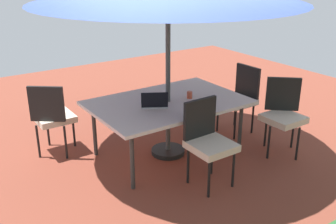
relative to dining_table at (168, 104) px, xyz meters
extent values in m
cube|color=brown|center=(0.00, 0.00, -0.70)|extent=(10.00, 10.00, 0.02)
cube|color=silver|center=(0.00, 0.00, 0.02)|extent=(1.92, 1.29, 0.04)
cylinder|color=#333333|center=(-0.81, -0.49, -0.34)|extent=(0.05, 0.05, 0.69)
cylinder|color=#333333|center=(0.81, -0.49, -0.34)|extent=(0.05, 0.05, 0.69)
cylinder|color=#333333|center=(-0.81, 0.49, -0.34)|extent=(0.05, 0.05, 0.69)
cylinder|color=#333333|center=(0.81, 0.49, -0.34)|extent=(0.05, 0.05, 0.69)
cylinder|color=#4C4C4C|center=(0.00, 0.00, 0.46)|extent=(0.06, 0.06, 2.30)
cylinder|color=black|center=(0.00, 0.00, -0.66)|extent=(0.44, 0.44, 0.06)
cube|color=beige|center=(-1.24, 0.83, -0.20)|extent=(0.46, 0.46, 0.08)
cube|color=black|center=(-1.38, 0.67, 0.06)|extent=(0.36, 0.32, 0.45)
cylinder|color=black|center=(-0.99, 0.84, -0.47)|extent=(0.03, 0.03, 0.45)
cylinder|color=black|center=(-1.26, 1.08, -0.47)|extent=(0.03, 0.03, 0.45)
cylinder|color=black|center=(-1.22, 0.57, -0.47)|extent=(0.03, 0.03, 0.45)
cylinder|color=black|center=(-1.49, 0.81, -0.47)|extent=(0.03, 0.03, 0.45)
cube|color=beige|center=(0.05, 0.92, -0.20)|extent=(0.46, 0.46, 0.08)
cube|color=black|center=(0.05, 0.71, 0.06)|extent=(0.44, 0.05, 0.45)
cylinder|color=black|center=(0.22, 1.10, -0.47)|extent=(0.03, 0.03, 0.45)
cylinder|color=black|center=(-0.14, 1.09, -0.47)|extent=(0.03, 0.03, 0.45)
cylinder|color=black|center=(0.23, 0.74, -0.47)|extent=(0.03, 0.03, 0.45)
cylinder|color=black|center=(-0.13, 0.74, -0.47)|extent=(0.03, 0.03, 0.45)
cube|color=beige|center=(1.20, -0.87, -0.20)|extent=(0.46, 0.46, 0.08)
cube|color=black|center=(1.32, -0.70, 0.06)|extent=(0.37, 0.30, 0.45)
cylinder|color=black|center=(0.94, -0.90, -0.47)|extent=(0.03, 0.03, 0.45)
cylinder|color=black|center=(1.23, -1.12, -0.47)|extent=(0.03, 0.03, 0.45)
cylinder|color=black|center=(1.16, -0.62, -0.47)|extent=(0.03, 0.03, 0.45)
cylinder|color=black|center=(1.45, -0.84, -0.47)|extent=(0.03, 0.03, 0.45)
cube|color=beige|center=(-1.21, -0.02, -0.20)|extent=(0.46, 0.46, 0.08)
cube|color=black|center=(-1.42, -0.02, 0.06)|extent=(0.05, 0.44, 0.45)
cylinder|color=black|center=(-1.02, -0.19, -0.47)|extent=(0.03, 0.03, 0.45)
cylinder|color=black|center=(-1.03, 0.17, -0.47)|extent=(0.03, 0.03, 0.45)
cylinder|color=black|center=(-1.38, -0.20, -0.47)|extent=(0.03, 0.03, 0.45)
cylinder|color=black|center=(-1.39, 0.16, -0.47)|extent=(0.03, 0.03, 0.45)
cube|color=#B7B7BC|center=(0.23, 0.05, 0.05)|extent=(0.39, 0.35, 0.02)
cube|color=black|center=(0.29, 0.14, 0.16)|extent=(0.30, 0.21, 0.20)
cylinder|color=#CC4C33|center=(-0.30, 0.06, 0.09)|extent=(0.07, 0.07, 0.09)
camera|label=1|loc=(2.65, 3.90, 1.74)|focal=42.32mm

